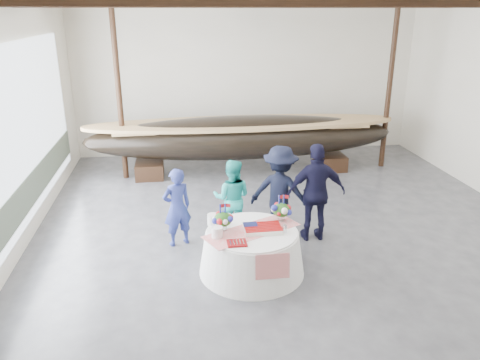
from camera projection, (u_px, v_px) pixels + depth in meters
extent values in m
cube|color=#3D3D42|center=(295.00, 240.00, 8.92)|extent=(10.00, 12.00, 0.01)
cube|color=silver|center=(247.00, 77.00, 13.72)|extent=(10.00, 0.02, 4.50)
cube|color=black|center=(325.00, 1.00, 6.53)|extent=(9.80, 0.12, 0.18)
cube|color=black|center=(285.00, 3.00, 8.85)|extent=(9.80, 0.12, 0.18)
cube|color=black|center=(261.00, 4.00, 11.17)|extent=(9.80, 0.12, 0.18)
cylinder|color=black|center=(119.00, 91.00, 11.43)|extent=(0.14, 0.14, 4.50)
cylinder|color=black|center=(390.00, 85.00, 12.35)|extent=(0.14, 0.14, 4.50)
cube|color=silver|center=(22.00, 134.00, 8.51)|extent=(0.02, 7.00, 3.20)
cube|color=#596654|center=(31.00, 190.00, 8.89)|extent=(0.02, 7.00, 0.60)
cube|color=black|center=(150.00, 169.00, 12.22)|extent=(0.71, 0.92, 0.41)
cube|color=black|center=(330.00, 161.00, 12.86)|extent=(0.71, 0.92, 0.41)
ellipsoid|color=black|center=(242.00, 137.00, 12.28)|extent=(8.15, 1.63, 1.12)
cube|color=#9E7A4C|center=(242.00, 126.00, 12.17)|extent=(6.52, 1.07, 0.06)
cone|color=white|center=(252.00, 252.00, 7.73)|extent=(1.75, 1.75, 0.72)
cylinder|color=white|center=(252.00, 232.00, 7.60)|extent=(1.48, 1.48, 0.04)
cube|color=red|center=(252.00, 231.00, 7.60)|extent=(1.69, 1.20, 0.01)
cube|color=white|center=(263.00, 229.00, 7.58)|extent=(0.60, 0.40, 0.07)
cylinder|color=white|center=(217.00, 232.00, 7.35)|extent=(0.18, 0.18, 0.17)
cylinder|color=white|center=(213.00, 219.00, 7.78)|extent=(0.18, 0.18, 0.19)
cube|color=maroon|center=(237.00, 243.00, 7.16)|extent=(0.30, 0.24, 0.03)
cone|color=silver|center=(284.00, 229.00, 7.53)|extent=(0.09, 0.09, 0.12)
imported|color=navy|center=(177.00, 207.00, 8.51)|extent=(0.64, 0.53, 1.49)
imported|color=#21AEA5|center=(232.00, 198.00, 8.90)|extent=(0.86, 0.74, 1.52)
imported|color=black|center=(280.00, 192.00, 8.83)|extent=(1.33, 1.08, 1.79)
imported|color=black|center=(316.00, 193.00, 8.66)|extent=(1.11, 0.48, 1.88)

